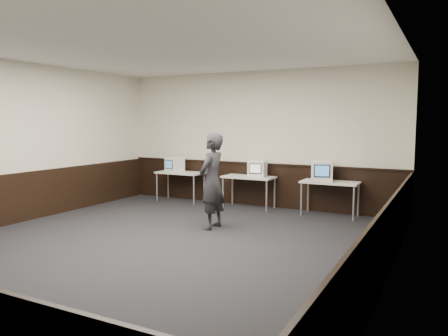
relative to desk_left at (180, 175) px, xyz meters
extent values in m
plane|color=black|center=(1.90, -3.60, -0.68)|extent=(8.00, 8.00, 0.00)
plane|color=white|center=(1.90, -3.60, 2.52)|extent=(8.00, 8.00, 0.00)
plane|color=beige|center=(1.90, 0.40, 0.92)|extent=(7.00, 0.00, 7.00)
plane|color=beige|center=(-1.60, -3.60, 0.92)|extent=(0.00, 8.00, 8.00)
plane|color=beige|center=(5.40, -3.60, 0.92)|extent=(0.00, 8.00, 8.00)
cube|color=black|center=(1.90, 0.38, -0.18)|extent=(6.98, 0.04, 1.00)
cube|color=black|center=(-1.58, -3.60, -0.18)|extent=(0.04, 7.98, 1.00)
cube|color=black|center=(5.38, -3.60, -0.18)|extent=(0.04, 7.98, 1.00)
cube|color=black|center=(1.90, 0.36, 0.34)|extent=(6.98, 0.06, 0.04)
cube|color=silver|center=(0.00, 0.00, 0.05)|extent=(1.20, 0.60, 0.04)
cylinder|color=#999999|center=(-0.55, -0.25, -0.32)|extent=(0.04, 0.04, 0.71)
cylinder|color=#999999|center=(0.55, -0.25, -0.32)|extent=(0.04, 0.04, 0.71)
cylinder|color=#999999|center=(-0.55, 0.25, -0.32)|extent=(0.04, 0.04, 0.71)
cylinder|color=#999999|center=(0.55, 0.25, -0.32)|extent=(0.04, 0.04, 0.71)
cube|color=silver|center=(1.90, 0.00, 0.05)|extent=(1.20, 0.60, 0.04)
cylinder|color=#999999|center=(1.35, -0.25, -0.32)|extent=(0.04, 0.04, 0.71)
cylinder|color=#999999|center=(2.45, -0.25, -0.32)|extent=(0.04, 0.04, 0.71)
cylinder|color=#999999|center=(1.35, 0.25, -0.32)|extent=(0.04, 0.04, 0.71)
cylinder|color=#999999|center=(2.45, 0.25, -0.32)|extent=(0.04, 0.04, 0.71)
cube|color=silver|center=(3.80, 0.00, 0.05)|extent=(1.20, 0.60, 0.04)
cylinder|color=#999999|center=(3.25, -0.25, -0.32)|extent=(0.04, 0.04, 0.71)
cylinder|color=#999999|center=(4.35, -0.25, -0.32)|extent=(0.04, 0.04, 0.71)
cylinder|color=#999999|center=(3.25, 0.25, -0.32)|extent=(0.04, 0.04, 0.71)
cylinder|color=#999999|center=(4.35, 0.25, -0.32)|extent=(0.04, 0.04, 0.71)
cube|color=white|center=(-0.14, -0.04, 0.25)|extent=(0.45, 0.46, 0.36)
cube|color=black|center=(-0.19, -0.22, 0.27)|extent=(0.27, 0.08, 0.22)
cube|color=teal|center=(-0.19, -0.23, 0.27)|extent=(0.23, 0.06, 0.18)
cube|color=white|center=(2.12, -0.01, 0.26)|extent=(0.44, 0.46, 0.38)
cube|color=black|center=(2.15, -0.21, 0.28)|extent=(0.29, 0.06, 0.23)
cube|color=beige|center=(2.16, -0.22, 0.28)|extent=(0.25, 0.04, 0.19)
cube|color=white|center=(3.63, -0.03, 0.29)|extent=(0.55, 0.56, 0.44)
cube|color=black|center=(3.69, -0.26, 0.31)|extent=(0.33, 0.10, 0.27)
cube|color=#3E78B8|center=(3.69, -0.27, 0.31)|extent=(0.28, 0.08, 0.22)
imported|color=#232227|center=(2.09, -2.11, 0.22)|extent=(0.44, 0.67, 1.81)
camera|label=1|loc=(6.05, -9.21, 1.34)|focal=35.00mm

